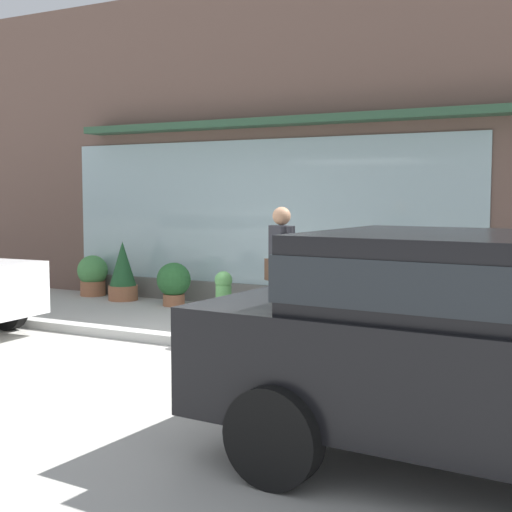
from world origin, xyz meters
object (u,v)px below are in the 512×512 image
(potted_plant_trailing_edge, at_px, (123,272))
(potted_plant_low_front, at_px, (174,282))
(potted_plant_window_left, at_px, (93,275))
(potted_plant_doorstep, at_px, (306,293))
(pedestrian_with_handbag, at_px, (281,263))
(potted_plant_window_center, at_px, (420,296))
(fire_hydrant, at_px, (223,304))

(potted_plant_trailing_edge, xyz_separation_m, potted_plant_low_front, (1.15, -0.10, -0.10))
(potted_plant_window_left, bearing_deg, potted_plant_doorstep, -0.20)
(pedestrian_with_handbag, height_order, potted_plant_window_left, pedestrian_with_handbag)
(pedestrian_with_handbag, bearing_deg, potted_plant_trailing_edge, 10.84)
(pedestrian_with_handbag, distance_m, potted_plant_window_center, 2.58)
(pedestrian_with_handbag, relative_size, potted_plant_trailing_edge, 1.65)
(pedestrian_with_handbag, bearing_deg, potted_plant_window_center, -81.46)
(potted_plant_doorstep, xyz_separation_m, potted_plant_window_center, (1.77, 0.10, 0.07))
(potted_plant_window_center, bearing_deg, potted_plant_window_left, -179.19)
(fire_hydrant, xyz_separation_m, potted_plant_trailing_edge, (-3.23, 1.95, 0.07))
(potted_plant_window_left, distance_m, potted_plant_low_front, 2.03)
(potted_plant_trailing_edge, xyz_separation_m, potted_plant_doorstep, (3.45, 0.18, -0.17))
(fire_hydrant, relative_size, pedestrian_with_handbag, 0.51)
(pedestrian_with_handbag, bearing_deg, potted_plant_low_front, 4.04)
(fire_hydrant, bearing_deg, potted_plant_low_front, 138.21)
(potted_plant_trailing_edge, bearing_deg, fire_hydrant, -31.19)
(potted_plant_trailing_edge, bearing_deg, potted_plant_doorstep, 2.94)
(potted_plant_window_left, bearing_deg, pedestrian_with_handbag, -23.43)
(potted_plant_trailing_edge, relative_size, potted_plant_window_left, 1.40)
(pedestrian_with_handbag, bearing_deg, fire_hydrant, 37.69)
(pedestrian_with_handbag, distance_m, potted_plant_window_left, 5.39)
(potted_plant_window_center, xyz_separation_m, potted_plant_low_front, (-4.07, -0.38, 0.00))
(fire_hydrant, xyz_separation_m, pedestrian_with_handbag, (0.83, 0.02, 0.58))
(fire_hydrant, xyz_separation_m, potted_plant_low_front, (-2.08, 1.86, -0.03))
(potted_plant_trailing_edge, distance_m, potted_plant_window_left, 0.88)
(potted_plant_trailing_edge, bearing_deg, potted_plant_low_front, -4.93)
(potted_plant_doorstep, bearing_deg, potted_plant_window_left, 179.80)
(potted_plant_window_left, xyz_separation_m, potted_plant_window_center, (6.08, 0.09, 0.01))
(pedestrian_with_handbag, distance_m, potted_plant_low_front, 3.49)
(potted_plant_doorstep, bearing_deg, pedestrian_with_handbag, -74.05)
(pedestrian_with_handbag, bearing_deg, potted_plant_window_left, 12.93)
(potted_plant_doorstep, distance_m, potted_plant_window_center, 1.78)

